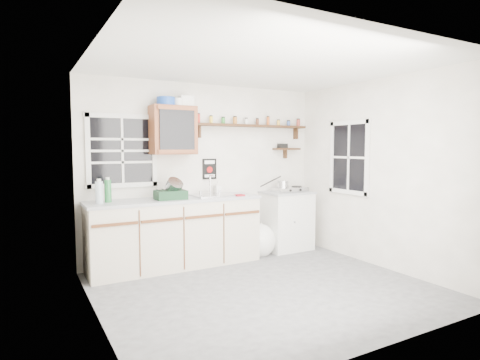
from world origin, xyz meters
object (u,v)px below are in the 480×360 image
(main_cabinet, at_px, (176,232))
(right_cabinet, at_px, (286,220))
(dish_rack, at_px, (172,192))
(upper_cabinet, at_px, (173,130))
(spice_shelf, at_px, (252,125))
(hotplate, at_px, (290,189))

(main_cabinet, relative_size, right_cabinet, 2.54)
(main_cabinet, bearing_deg, dish_rack, -141.08)
(upper_cabinet, xyz_separation_m, spice_shelf, (1.28, 0.07, 0.10))
(dish_rack, relative_size, hotplate, 0.73)
(main_cabinet, height_order, upper_cabinet, upper_cabinet)
(spice_shelf, bearing_deg, upper_cabinet, -176.89)
(right_cabinet, distance_m, hotplate, 0.49)
(spice_shelf, height_order, dish_rack, spice_shelf)
(dish_rack, bearing_deg, right_cabinet, 4.33)
(upper_cabinet, xyz_separation_m, dish_rack, (-0.11, -0.20, -0.81))
(main_cabinet, xyz_separation_m, spice_shelf, (1.31, 0.21, 1.47))
(main_cabinet, distance_m, upper_cabinet, 1.37)
(main_cabinet, bearing_deg, right_cabinet, 0.79)
(right_cabinet, relative_size, spice_shelf, 0.48)
(main_cabinet, distance_m, right_cabinet, 1.84)
(hotplate, bearing_deg, right_cabinet, 154.09)
(upper_cabinet, relative_size, dish_rack, 1.64)
(spice_shelf, relative_size, hotplate, 3.52)
(upper_cabinet, bearing_deg, main_cabinet, -103.68)
(right_cabinet, bearing_deg, dish_rack, -177.52)
(main_cabinet, distance_m, hotplate, 1.94)
(main_cabinet, xyz_separation_m, upper_cabinet, (0.03, 0.14, 1.36))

